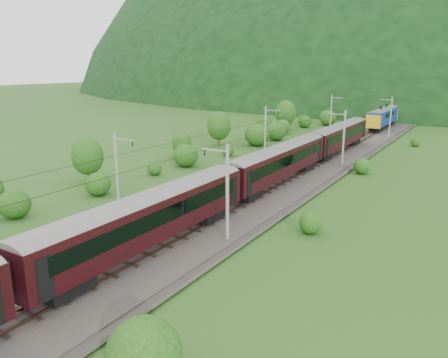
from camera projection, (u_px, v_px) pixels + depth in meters
The scene contains 14 objects.
ground at pixel (169, 228), 39.82m from camera, with size 600.00×600.00×0.00m, color #2B5119.
railbed at pixel (226, 199), 48.03m from camera, with size 14.00×220.00×0.30m, color #38332D.
track_left at pixel (208, 193), 49.19m from camera, with size 2.40×220.00×0.27m.
track_right at pixel (245, 200), 46.76m from camera, with size 2.40×220.00×0.27m.
catenary_left at pixel (266, 131), 68.18m from camera, with size 2.54×192.28×8.00m.
catenary_right at pixel (343, 137), 61.98m from camera, with size 2.54×192.28×8.00m.
overhead_wires at pixel (226, 136), 46.28m from camera, with size 4.83×198.00×0.03m.
mountain_ridge at pixel (286, 84), 348.02m from camera, with size 336.00×280.00×132.00m, color black.
train at pixel (227, 178), 42.87m from camera, with size 3.12×149.26×5.44m.
hazard_post_near at pixel (345, 135), 86.21m from camera, with size 0.18×0.18×1.65m, color red.
hazard_post_far at pixel (300, 158), 65.23m from camera, with size 0.16×0.16×1.47m, color red.
signal at pixel (344, 125), 97.18m from camera, with size 0.23×0.23×2.04m.
vegetation_left at pixel (207, 142), 69.63m from camera, with size 12.28×149.31×6.82m.
vegetation_right at pixel (271, 253), 31.33m from camera, with size 5.22×98.89×3.16m.
Camera 1 is at (23.86, -29.26, 14.32)m, focal length 35.00 mm.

